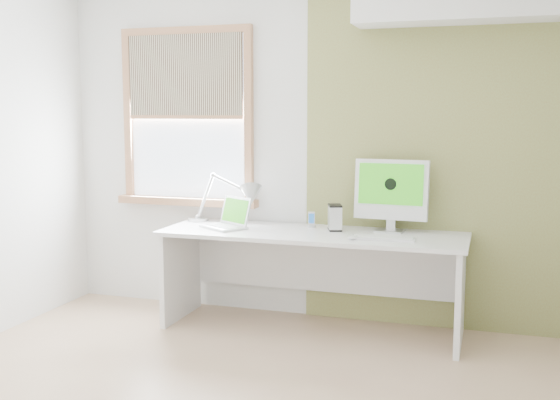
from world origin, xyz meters
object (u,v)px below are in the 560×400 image
at_px(imac, 391,191).
at_px(desk_lamp, 241,198).
at_px(desk, 314,257).
at_px(laptop, 229,220).
at_px(external_drive, 335,217).

bearing_deg(imac, desk_lamp, -177.73).
relative_size(desk, laptop, 5.31).
distance_m(desk, imac, 0.74).
bearing_deg(external_drive, imac, 11.83).
height_order(desk, external_drive, external_drive).
height_order(desk_lamp, laptop, desk_lamp).
distance_m(desk, laptop, 0.70).
relative_size(laptop, external_drive, 2.18).
xyz_separation_m(desk, imac, (0.54, 0.15, 0.49)).
distance_m(laptop, external_drive, 0.80).
bearing_deg(desk, imac, 15.57).
relative_size(desk, imac, 4.09).
xyz_separation_m(laptop, imac, (1.18, 0.21, 0.24)).
bearing_deg(desk_lamp, desk, -9.63).
bearing_deg(laptop, desk, 5.41).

